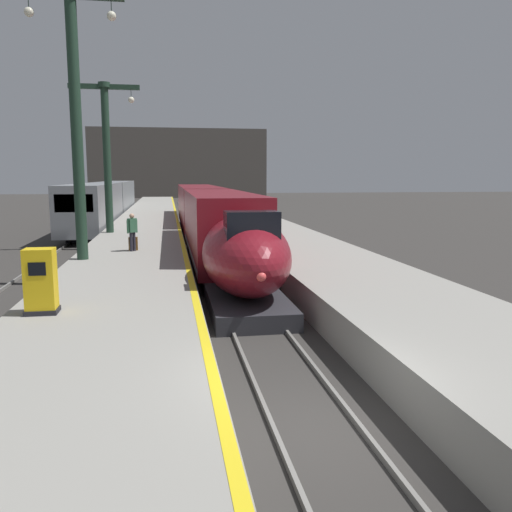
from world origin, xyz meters
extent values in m
plane|color=#33302D|center=(0.00, 0.00, 0.00)|extent=(260.00, 260.00, 0.00)
cube|color=gray|center=(-4.05, 24.75, 0.53)|extent=(4.80, 110.00, 1.05)
cube|color=gray|center=(4.05, 24.75, 0.53)|extent=(4.80, 110.00, 1.05)
cube|color=yellow|center=(-1.77, 24.75, 1.05)|extent=(0.20, 107.80, 0.01)
cube|color=slate|center=(-0.75, 27.50, 0.06)|extent=(0.08, 110.00, 0.12)
cube|color=slate|center=(0.75, 27.50, 0.06)|extent=(0.08, 110.00, 0.12)
cube|color=slate|center=(-8.85, 27.50, 0.06)|extent=(0.08, 110.00, 0.12)
cube|color=slate|center=(-7.35, 27.50, 0.06)|extent=(0.08, 110.00, 0.12)
ellipsoid|color=maroon|center=(0.00, 8.56, 1.83)|extent=(2.78, 6.19, 2.56)
cube|color=#28282D|center=(0.00, 8.25, 0.28)|extent=(2.46, 5.26, 0.55)
cube|color=black|center=(0.00, 7.16, 2.90)|extent=(1.59, 1.00, 0.90)
sphere|color=#F24C4C|center=(0.00, 5.54, 1.68)|extent=(0.28, 0.28, 0.28)
cube|color=maroon|center=(0.00, 17.41, 2.08)|extent=(2.90, 14.00, 3.05)
cube|color=black|center=(-1.42, 17.41, 2.62)|extent=(0.04, 11.90, 0.80)
cube|color=black|center=(1.42, 17.41, 2.62)|extent=(0.04, 11.90, 0.80)
cube|color=silver|center=(0.00, 17.41, 0.80)|extent=(2.92, 13.30, 0.24)
cube|color=black|center=(0.00, 12.93, 0.28)|extent=(2.03, 2.20, 0.56)
cube|color=black|center=(0.00, 21.89, 0.28)|extent=(2.03, 2.20, 0.56)
cube|color=maroon|center=(0.00, 34.01, 2.08)|extent=(2.90, 18.00, 3.05)
cube|color=black|center=(-1.42, 34.01, 2.62)|extent=(0.04, 15.84, 0.80)
cube|color=black|center=(1.42, 34.01, 2.62)|extent=(0.04, 15.84, 0.80)
cube|color=black|center=(0.00, 27.89, 0.28)|extent=(2.03, 2.20, 0.56)
cube|color=black|center=(0.00, 40.13, 0.28)|extent=(2.03, 2.20, 0.56)
cube|color=gray|center=(-8.10, 34.24, 2.15)|extent=(2.85, 18.00, 3.30)
cube|color=black|center=(-8.10, 25.28, 2.75)|extent=(2.28, 0.08, 1.10)
cube|color=black|center=(-9.49, 34.24, 2.65)|extent=(0.04, 15.30, 0.90)
cube|color=black|center=(-6.71, 34.24, 2.65)|extent=(0.04, 15.30, 0.90)
cube|color=black|center=(-8.10, 28.48, 0.26)|extent=(2.00, 2.00, 0.52)
cube|color=black|center=(-8.10, 40.00, 0.26)|extent=(2.00, 2.00, 0.52)
cube|color=gray|center=(-8.10, 52.84, 2.15)|extent=(2.85, 18.00, 3.30)
cylinder|color=#1E3828|center=(-5.90, 13.65, 6.22)|extent=(0.44, 0.44, 10.35)
cylinder|color=#1E3828|center=(-7.40, 13.65, 10.80)|extent=(0.03, 0.03, 0.60)
sphere|color=#EFEACC|center=(-7.40, 13.65, 10.45)|extent=(0.36, 0.36, 0.36)
cylinder|color=#1E3828|center=(-4.40, 13.65, 10.80)|extent=(0.03, 0.03, 0.60)
sphere|color=#EFEACC|center=(-4.40, 13.65, 10.45)|extent=(0.36, 0.36, 0.36)
cylinder|color=#1E3828|center=(-5.90, 24.10, 5.38)|extent=(0.44, 0.44, 8.66)
cylinder|color=#1E3828|center=(-5.90, 24.10, 9.56)|extent=(0.68, 0.68, 0.30)
cube|color=#1E3828|center=(-5.90, 24.10, 9.46)|extent=(4.00, 0.24, 0.28)
cylinder|color=#1E3828|center=(-7.40, 24.10, 9.11)|extent=(0.03, 0.03, 0.60)
sphere|color=#EFEACC|center=(-7.40, 24.10, 8.76)|extent=(0.36, 0.36, 0.36)
cylinder|color=#1E3828|center=(-4.40, 24.10, 9.11)|extent=(0.03, 0.03, 0.60)
sphere|color=#EFEACC|center=(-4.40, 24.10, 8.76)|extent=(0.36, 0.36, 0.36)
cylinder|color=#23232D|center=(-4.11, 15.66, 1.48)|extent=(0.13, 0.13, 0.85)
cylinder|color=#23232D|center=(-3.98, 15.77, 1.48)|extent=(0.13, 0.13, 0.85)
cube|color=#336647|center=(-4.05, 15.72, 2.21)|extent=(0.43, 0.42, 0.62)
cylinder|color=#336647|center=(-4.23, 15.56, 2.16)|extent=(0.09, 0.09, 0.58)
cylinder|color=#336647|center=(-3.87, 15.88, 2.16)|extent=(0.09, 0.09, 0.58)
sphere|color=tan|center=(-4.05, 15.72, 2.63)|extent=(0.22, 0.22, 0.22)
cube|color=brown|center=(-4.05, 16.01, 1.35)|extent=(0.40, 0.22, 0.60)
cylinder|color=#262628|center=(-4.15, 16.01, 1.83)|extent=(0.02, 0.02, 0.36)
cylinder|color=#262628|center=(-3.95, 16.01, 1.83)|extent=(0.02, 0.02, 0.36)
cube|color=#262628|center=(-4.05, 16.01, 2.02)|extent=(0.22, 0.03, 0.02)
cube|color=yellow|center=(-5.55, 4.95, 1.85)|extent=(0.70, 0.56, 1.60)
cube|color=black|center=(-5.55, 4.67, 2.20)|extent=(0.40, 0.02, 0.32)
cube|color=black|center=(-5.55, 4.95, 1.11)|extent=(0.76, 0.62, 0.12)
cube|color=#4C4742|center=(0.00, 102.00, 7.00)|extent=(36.00, 2.00, 14.00)
camera|label=1|loc=(-2.45, -8.33, 4.37)|focal=37.07mm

